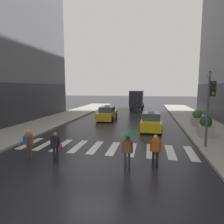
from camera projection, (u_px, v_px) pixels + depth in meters
ground_plane at (90, 166)px, 9.63m from camera, size 160.00×160.00×0.00m
crosswalk_markings at (104, 148)px, 12.54m from camera, size 11.30×2.80×0.01m
traffic_light_pole at (210, 99)px, 11.92m from camera, size 0.44×0.84×4.80m
taxi_lead at (151, 122)px, 17.98m from camera, size 2.00×4.57×1.80m
taxi_second at (107, 114)px, 23.40m from camera, size 1.94×4.54×1.80m
box_truck at (137, 99)px, 34.22m from camera, size 2.31×7.55×3.35m
pedestrian_with_umbrella at (129, 138)px, 9.13m from camera, size 0.96×0.96×1.94m
pedestrian_with_backpack at (29, 142)px, 10.46m from camera, size 0.55×0.43×1.65m
pedestrian_with_handbag at (56, 145)px, 9.95m from camera, size 0.60×0.24×1.65m
pedestrian_plain_coat at (155, 149)px, 9.40m from camera, size 0.55×0.24×1.65m
planter_near_corner at (206, 127)px, 14.96m from camera, size 1.10×1.10×1.60m
planter_mid_block at (197, 118)px, 19.01m from camera, size 1.10×1.10×1.60m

